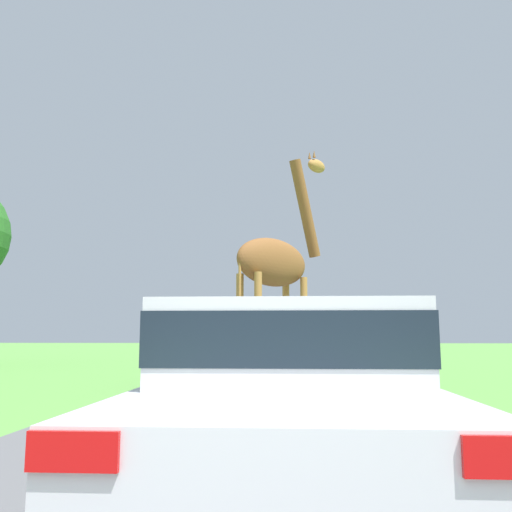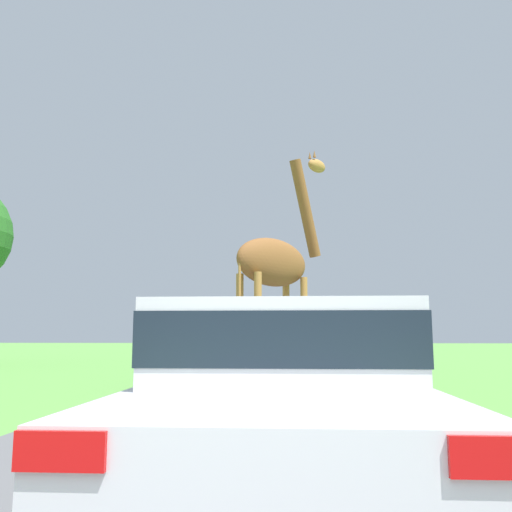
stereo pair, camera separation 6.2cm
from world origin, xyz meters
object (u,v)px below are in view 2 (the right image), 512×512
object	(u,v)px
car_lead_maroon	(283,397)
car_queue_right	(255,345)
car_far_ahead	(264,351)
car_queue_left	(234,354)
giraffe_near_road	(277,265)

from	to	relation	value
car_lead_maroon	car_queue_right	size ratio (longest dim) A/B	1.09
car_queue_right	car_far_ahead	size ratio (longest dim) A/B	0.84
car_queue_right	car_queue_left	world-z (taller)	car_queue_right
car_lead_maroon	car_queue_left	size ratio (longest dim) A/B	1.06
car_far_ahead	giraffe_near_road	bearing A→B (deg)	-85.26
giraffe_near_road	car_queue_right	world-z (taller)	giraffe_near_road
giraffe_near_road	car_lead_maroon	size ratio (longest dim) A/B	1.25
car_lead_maroon	car_queue_right	xyz separation A→B (m)	(-1.68, 21.70, -0.04)
giraffe_near_road	car_lead_maroon	distance (m)	7.03
giraffe_near_road	car_queue_left	xyz separation A→B (m)	(-1.24, 3.34, -1.91)
car_queue_right	car_lead_maroon	bearing A→B (deg)	-85.58
car_queue_right	car_queue_left	xyz separation A→B (m)	(0.23, -11.59, 0.00)
giraffe_near_road	car_lead_maroon	bearing A→B (deg)	-48.13
giraffe_near_road	car_queue_right	xyz separation A→B (m)	(-1.46, 14.93, -1.91)
giraffe_near_road	car_far_ahead	world-z (taller)	giraffe_near_road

